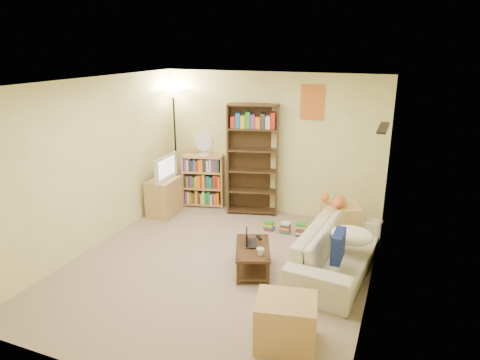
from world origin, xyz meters
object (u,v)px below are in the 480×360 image
object	(u,v)px
sofa	(338,250)
television	(162,168)
mug	(260,252)
end_cabinet	(286,322)
coffee_table	(253,256)
tall_bookshelf	(253,157)
tv_stand	(164,197)
desk_fan	(204,144)
floor_lamp	(174,113)
side_table	(340,223)
short_bookshelf	(204,181)
laptop	(255,243)
tabby_cat	(336,201)

from	to	relation	value
sofa	television	xyz separation A→B (m)	(-3.25, 0.88, 0.56)
television	mug	bearing A→B (deg)	-125.01
end_cabinet	mug	bearing A→B (deg)	121.30
sofa	coffee_table	world-z (taller)	sofa
tall_bookshelf	end_cabinet	size ratio (longest dim) A/B	3.25
tall_bookshelf	end_cabinet	world-z (taller)	tall_bookshelf
tv_stand	desk_fan	distance (m)	1.20
floor_lamp	end_cabinet	xyz separation A→B (m)	(3.11, -3.23, -1.47)
side_table	floor_lamp	bearing A→B (deg)	169.01
coffee_table	tv_stand	world-z (taller)	tv_stand
tall_bookshelf	side_table	bearing A→B (deg)	-35.08
short_bookshelf	television	bearing A→B (deg)	-139.96
laptop	tv_stand	xyz separation A→B (m)	(-2.19, 1.24, -0.04)
mug	television	distance (m)	2.84
tabby_cat	tv_stand	bearing A→B (deg)	179.07
coffee_table	laptop	distance (m)	0.17
tall_bookshelf	desk_fan	bearing A→B (deg)	168.30
tabby_cat	desk_fan	bearing A→B (deg)	165.38
tall_bookshelf	end_cabinet	xyz separation A→B (m)	(1.56, -3.23, -0.79)
coffee_table	short_bookshelf	bearing A→B (deg)	110.00
floor_lamp	side_table	xyz separation A→B (m)	(3.22, -0.63, -1.42)
tv_stand	short_bookshelf	distance (m)	0.83
laptop	television	size ratio (longest dim) A/B	0.47
mug	short_bookshelf	world-z (taller)	short_bookshelf
mug	television	world-z (taller)	television
tabby_cat	laptop	bearing A→B (deg)	-126.13
laptop	mug	xyz separation A→B (m)	(0.17, -0.27, 0.04)
tabby_cat	end_cabinet	size ratio (longest dim) A/B	0.80
sofa	short_bookshelf	bearing A→B (deg)	66.64
mug	television	size ratio (longest dim) A/B	0.14
coffee_table	side_table	size ratio (longest dim) A/B	1.50
desk_fan	floor_lamp	xyz separation A→B (m)	(-0.63, 0.05, 0.51)
end_cabinet	side_table	bearing A→B (deg)	87.47
laptop	floor_lamp	bearing A→B (deg)	29.90
desk_fan	floor_lamp	size ratio (longest dim) A/B	0.21
tv_stand	end_cabinet	distance (m)	3.96
television	floor_lamp	size ratio (longest dim) A/B	0.35
tabby_cat	end_cabinet	distance (m)	2.57
coffee_table	laptop	size ratio (longest dim) A/B	2.59
television	short_bookshelf	xyz separation A→B (m)	(0.47, 0.66, -0.38)
tall_bookshelf	floor_lamp	xyz separation A→B (m)	(-1.55, 0.00, 0.68)
tabby_cat	mug	size ratio (longest dim) A/B	4.61
coffee_table	television	size ratio (longest dim) A/B	1.21
sofa	mug	distance (m)	1.10
short_bookshelf	end_cabinet	world-z (taller)	short_bookshelf
desk_fan	tabby_cat	bearing A→B (deg)	-14.62
short_bookshelf	floor_lamp	world-z (taller)	floor_lamp
coffee_table	short_bookshelf	xyz separation A→B (m)	(-1.72, 1.98, 0.27)
desk_fan	tall_bookshelf	bearing A→B (deg)	2.86
television	tabby_cat	bearing A→B (deg)	-93.38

